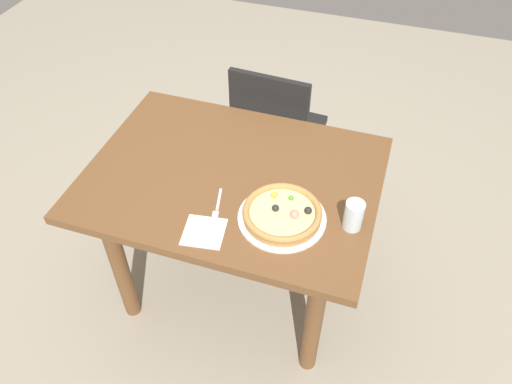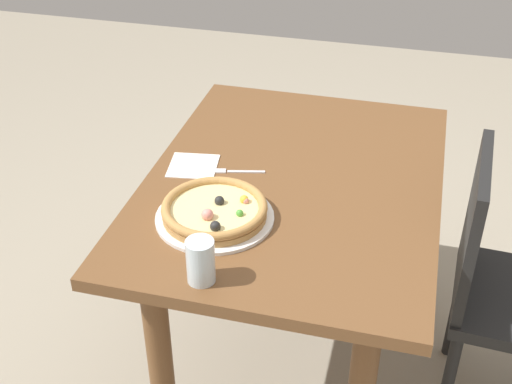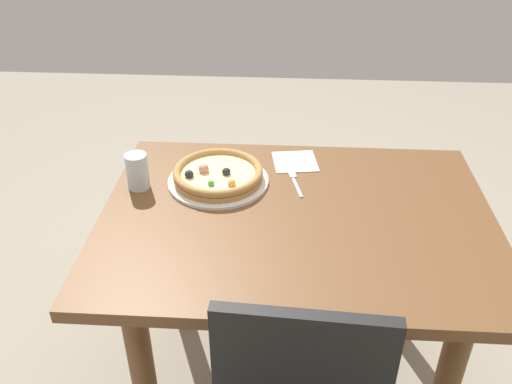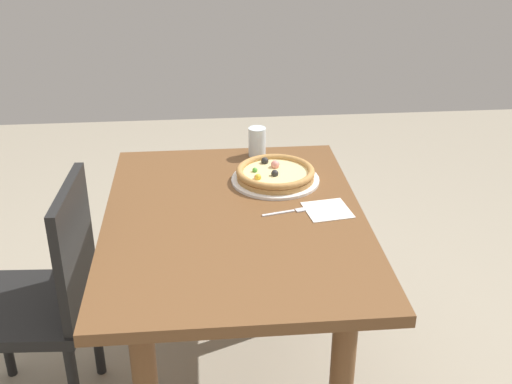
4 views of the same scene
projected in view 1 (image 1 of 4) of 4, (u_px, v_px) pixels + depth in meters
name	position (u px, v px, depth m)	size (l,w,h in m)	color
ground_plane	(237.00, 286.00, 2.45)	(6.00, 6.00, 0.00)	#9E937F
dining_table	(233.00, 198.00, 2.01)	(1.12, 0.83, 0.75)	brown
chair_near	(276.00, 132.00, 2.53)	(0.42, 0.42, 0.87)	black
plate	(282.00, 218.00, 1.75)	(0.31, 0.31, 0.01)	white
pizza	(282.00, 213.00, 1.73)	(0.28, 0.28, 0.05)	#B78447
fork	(217.00, 208.00, 1.79)	(0.05, 0.16, 0.00)	silver
drinking_glass	(354.00, 215.00, 1.69)	(0.07, 0.07, 0.11)	silver
napkin	(204.00, 232.00, 1.71)	(0.14, 0.14, 0.00)	white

